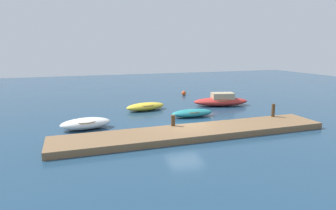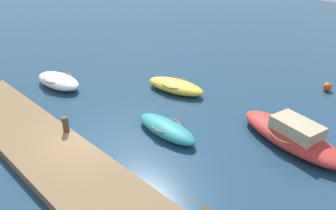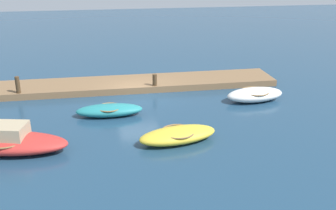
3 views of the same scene
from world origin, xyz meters
name	(u,v)px [view 3 (image 3 of 3)]	position (x,y,z in m)	size (l,w,h in m)	color
ground_plane	(139,95)	(0.00, 0.00, 0.00)	(84.00, 84.00, 0.00)	navy
dock_platform	(136,84)	(0.00, -1.70, 0.21)	(18.25, 2.98, 0.41)	brown
motorboat_red	(6,141)	(6.42, 6.41, 0.49)	(5.66, 3.04, 1.26)	#B72D28
rowboat_teal	(109,110)	(1.87, 3.05, 0.32)	(3.58, 1.39, 0.63)	teal
rowboat_yellow	(178,135)	(-1.13, 6.77, 0.35)	(3.90, 2.17, 0.68)	gold
rowboat_white	(255,94)	(-6.66, 2.17, 0.40)	(3.61, 1.95, 0.78)	white
mooring_post_west	(155,80)	(-1.08, -0.46, 0.78)	(0.28, 0.28, 0.74)	#47331E
mooring_post_mid_west	(18,85)	(7.09, -0.46, 0.91)	(0.26, 0.26, 1.00)	#47331E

